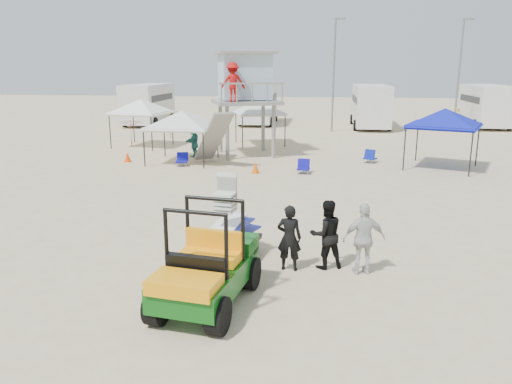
# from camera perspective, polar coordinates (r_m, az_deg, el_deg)

# --- Properties ---
(ground) EXTENTS (140.00, 140.00, 0.00)m
(ground) POSITION_cam_1_polar(r_m,az_deg,el_deg) (11.37, -4.52, -9.98)
(ground) COLOR beige
(ground) RESTS_ON ground
(utility_cart) EXTENTS (1.76, 2.90, 2.07)m
(utility_cart) POSITION_cam_1_polar(r_m,az_deg,el_deg) (9.88, -5.88, -7.77)
(utility_cart) COLOR #0C5011
(utility_cart) RESTS_ON ground
(surf_trailer) EXTENTS (1.48, 2.35, 1.93)m
(surf_trailer) POSITION_cam_1_polar(r_m,az_deg,el_deg) (12.09, -3.30, -4.47)
(surf_trailer) COLOR black
(surf_trailer) RESTS_ON ground
(man_left) EXTENTS (0.59, 0.41, 1.57)m
(man_left) POSITION_cam_1_polar(r_m,az_deg,el_deg) (11.63, 3.82, -5.24)
(man_left) COLOR black
(man_left) RESTS_ON ground
(man_mid) EXTENTS (0.97, 0.87, 1.65)m
(man_mid) POSITION_cam_1_polar(r_m,az_deg,el_deg) (11.83, 8.02, -4.80)
(man_mid) COLOR black
(man_mid) RESTS_ON ground
(man_right) EXTENTS (1.05, 0.61, 1.68)m
(man_right) POSITION_cam_1_polar(r_m,az_deg,el_deg) (11.64, 12.24, -5.25)
(man_right) COLOR silver
(man_right) RESTS_ON ground
(lifeguard_tower) EXTENTS (4.21, 4.21, 5.27)m
(lifeguard_tower) POSITION_cam_1_polar(r_m,az_deg,el_deg) (26.79, -1.33, 12.60)
(lifeguard_tower) COLOR gray
(lifeguard_tower) RESTS_ON ground
(canopy_blue) EXTENTS (3.85, 3.85, 3.20)m
(canopy_blue) POSITION_cam_1_polar(r_m,az_deg,el_deg) (24.74, 20.79, 8.61)
(canopy_blue) COLOR black
(canopy_blue) RESTS_ON ground
(canopy_white_a) EXTENTS (3.15, 3.15, 2.95)m
(canopy_white_a) POSITION_cam_1_polar(r_m,az_deg,el_deg) (25.01, -8.51, 8.85)
(canopy_white_a) COLOR black
(canopy_white_a) RESTS_ON ground
(canopy_white_b) EXTENTS (3.23, 3.23, 3.20)m
(canopy_white_b) POSITION_cam_1_polar(r_m,az_deg,el_deg) (30.49, -13.05, 10.04)
(canopy_white_b) COLOR black
(canopy_white_b) RESTS_ON ground
(canopy_white_c) EXTENTS (3.42, 3.42, 3.12)m
(canopy_white_c) POSITION_cam_1_polar(r_m,az_deg,el_deg) (30.53, 0.42, 10.24)
(canopy_white_c) COLOR black
(canopy_white_c) RESTS_ON ground
(umbrella_a) EXTENTS (1.80, 1.83, 1.63)m
(umbrella_a) POSITION_cam_1_polar(r_m,az_deg,el_deg) (30.76, -14.12, 6.56)
(umbrella_a) COLOR red
(umbrella_a) RESTS_ON ground
(umbrella_b) EXTENTS (2.34, 2.38, 1.92)m
(umbrella_b) POSITION_cam_1_polar(r_m,az_deg,el_deg) (34.07, -9.85, 7.72)
(umbrella_b) COLOR gold
(umbrella_b) RESTS_ON ground
(cone_near) EXTENTS (0.34, 0.34, 0.50)m
(cone_near) POSITION_cam_1_polar(r_m,az_deg,el_deg) (22.35, -0.06, 2.80)
(cone_near) COLOR #EE5F07
(cone_near) RESTS_ON ground
(cone_far) EXTENTS (0.34, 0.34, 0.50)m
(cone_far) POSITION_cam_1_polar(r_m,az_deg,el_deg) (25.86, -14.49, 3.91)
(cone_far) COLOR #FF4408
(cone_far) RESTS_ON ground
(beach_chair_a) EXTENTS (0.64, 0.69, 0.64)m
(beach_chair_a) POSITION_cam_1_polar(r_m,az_deg,el_deg) (24.31, -8.46, 3.72)
(beach_chair_a) COLOR #0D0E93
(beach_chair_a) RESTS_ON ground
(beach_chair_b) EXTENTS (0.59, 0.63, 0.64)m
(beach_chair_b) POSITION_cam_1_polar(r_m,az_deg,el_deg) (22.40, 5.45, 2.93)
(beach_chair_b) COLOR #110E9B
(beach_chair_b) RESTS_ON ground
(beach_chair_c) EXTENTS (0.72, 0.81, 0.64)m
(beach_chair_c) POSITION_cam_1_polar(r_m,az_deg,el_deg) (25.51, 12.88, 4.01)
(beach_chair_c) COLOR #0D1B95
(beach_chair_c) RESTS_ON ground
(rv_far_left) EXTENTS (2.64, 6.80, 3.25)m
(rv_far_left) POSITION_cam_1_polar(r_m,az_deg,el_deg) (42.68, -12.24, 9.99)
(rv_far_left) COLOR silver
(rv_far_left) RESTS_ON ground
(rv_mid_left) EXTENTS (2.65, 6.50, 3.25)m
(rv_mid_left) POSITION_cam_1_polar(r_m,az_deg,el_deg) (42.06, 0.29, 10.25)
(rv_mid_left) COLOR silver
(rv_mid_left) RESTS_ON ground
(rv_mid_right) EXTENTS (2.64, 7.00, 3.25)m
(rv_mid_right) POSITION_cam_1_polar(r_m,az_deg,el_deg) (40.42, 12.97, 9.74)
(rv_mid_right) COLOR silver
(rv_mid_right) RESTS_ON ground
(rv_far_right) EXTENTS (2.64, 6.60, 3.25)m
(rv_far_right) POSITION_cam_1_polar(r_m,az_deg,el_deg) (43.65, 24.77, 9.12)
(rv_far_right) COLOR silver
(rv_far_right) RESTS_ON ground
(light_pole_left) EXTENTS (0.14, 0.14, 8.00)m
(light_pole_left) POSITION_cam_1_polar(r_m,az_deg,el_deg) (37.16, 8.86, 12.97)
(light_pole_left) COLOR slate
(light_pole_left) RESTS_ON ground
(light_pole_right) EXTENTS (0.14, 0.14, 8.00)m
(light_pole_right) POSITION_cam_1_polar(r_m,az_deg,el_deg) (39.87, 22.16, 12.20)
(light_pole_right) COLOR slate
(light_pole_right) RESTS_ON ground
(distant_beachgoers) EXTENTS (17.73, 16.30, 1.65)m
(distant_beachgoers) POSITION_cam_1_polar(r_m,az_deg,el_deg) (29.35, 1.90, 6.64)
(distant_beachgoers) COLOR teal
(distant_beachgoers) RESTS_ON ground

